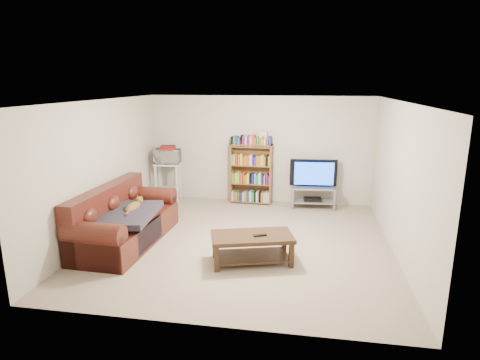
% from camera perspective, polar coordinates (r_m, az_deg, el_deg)
% --- Properties ---
extents(floor, '(5.00, 5.00, 0.00)m').
position_cam_1_polar(floor, '(7.03, 0.27, -8.75)').
color(floor, tan).
rests_on(floor, ground).
extents(ceiling, '(5.00, 5.00, 0.00)m').
position_cam_1_polar(ceiling, '(6.50, 0.30, 11.19)').
color(ceiling, white).
rests_on(ceiling, ground).
extents(wall_back, '(5.00, 0.00, 5.00)m').
position_cam_1_polar(wall_back, '(9.09, 2.81, 4.32)').
color(wall_back, beige).
rests_on(wall_back, ground).
extents(wall_front, '(5.00, 0.00, 5.00)m').
position_cam_1_polar(wall_front, '(4.31, -5.07, -6.57)').
color(wall_front, beige).
rests_on(wall_front, ground).
extents(wall_left, '(0.00, 5.00, 5.00)m').
position_cam_1_polar(wall_left, '(7.47, -19.01, 1.49)').
color(wall_left, beige).
rests_on(wall_left, ground).
extents(wall_right, '(0.00, 5.00, 5.00)m').
position_cam_1_polar(wall_right, '(6.74, 21.75, -0.02)').
color(wall_right, beige).
rests_on(wall_right, ground).
extents(sofa, '(1.08, 2.32, 0.97)m').
position_cam_1_polar(sofa, '(7.19, -16.40, -5.95)').
color(sofa, '#4A1A13').
rests_on(sofa, floor).
extents(blanket, '(0.93, 1.18, 0.19)m').
position_cam_1_polar(blanket, '(6.90, -15.73, -4.74)').
color(blanket, '#2D2A35').
rests_on(blanket, sofa).
extents(cat, '(0.27, 0.63, 0.19)m').
position_cam_1_polar(cat, '(7.05, -14.99, -3.76)').
color(cat, brown).
rests_on(cat, sofa).
extents(coffee_table, '(1.35, 0.93, 0.45)m').
position_cam_1_polar(coffee_table, '(6.16, 1.72, -8.97)').
color(coffee_table, '#331F11').
rests_on(coffee_table, floor).
extents(remote, '(0.21, 0.13, 0.02)m').
position_cam_1_polar(remote, '(6.07, 2.86, -7.85)').
color(remote, black).
rests_on(remote, coffee_table).
extents(tv_stand, '(0.97, 0.49, 0.47)m').
position_cam_1_polar(tv_stand, '(8.89, 10.31, -1.91)').
color(tv_stand, '#999EA3').
rests_on(tv_stand, floor).
extents(television, '(1.03, 0.20, 0.59)m').
position_cam_1_polar(television, '(8.78, 10.44, 0.89)').
color(television, black).
rests_on(television, tv_stand).
extents(dvd_player, '(0.40, 0.29, 0.06)m').
position_cam_1_polar(dvd_player, '(8.93, 10.28, -2.72)').
color(dvd_player, black).
rests_on(dvd_player, tv_stand).
extents(bookshelf, '(0.95, 0.33, 1.36)m').
position_cam_1_polar(bookshelf, '(9.02, 1.61, 1.01)').
color(bookshelf, brown).
rests_on(bookshelf, floor).
extents(shelf_clutter, '(0.69, 0.22, 0.28)m').
position_cam_1_polar(shelf_clutter, '(8.87, 2.28, 5.81)').
color(shelf_clutter, silver).
rests_on(shelf_clutter, bookshelf).
extents(microwave_stand, '(0.60, 0.45, 0.90)m').
position_cam_1_polar(microwave_stand, '(9.30, -10.16, 0.42)').
color(microwave_stand, silver).
rests_on(microwave_stand, floor).
extents(microwave, '(0.58, 0.42, 0.31)m').
position_cam_1_polar(microwave, '(9.20, -10.29, 3.32)').
color(microwave, silver).
rests_on(microwave, microwave_stand).
extents(game_boxes, '(0.35, 0.31, 0.05)m').
position_cam_1_polar(game_boxes, '(9.17, -10.34, 4.42)').
color(game_boxes, maroon).
rests_on(game_boxes, microwave).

